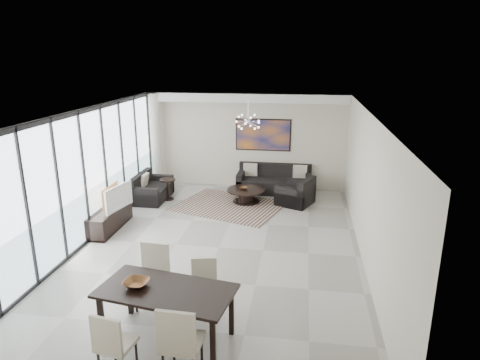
% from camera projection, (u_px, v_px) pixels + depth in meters
% --- Properties ---
extents(room_shell, '(6.00, 9.00, 2.90)m').
position_uv_depth(room_shell, '(240.00, 184.00, 8.76)').
color(room_shell, '#A8A39B').
rests_on(room_shell, ground).
extents(window_wall, '(0.37, 8.95, 2.90)m').
position_uv_depth(window_wall, '(88.00, 177.00, 9.23)').
color(window_wall, white).
rests_on(window_wall, floor).
extents(soffit, '(5.98, 0.40, 0.26)m').
position_uv_depth(soffit, '(246.00, 98.00, 12.52)').
color(soffit, white).
rests_on(soffit, room_shell).
extents(painting, '(1.68, 0.04, 0.98)m').
position_uv_depth(painting, '(263.00, 135.00, 12.93)').
color(painting, '#CB6C1C').
rests_on(painting, room_shell).
extents(chandelier, '(0.66, 0.66, 0.71)m').
position_uv_depth(chandelier, '(248.00, 122.00, 10.89)').
color(chandelier, silver).
rests_on(chandelier, room_shell).
extents(rug, '(3.27, 2.87, 0.01)m').
position_uv_depth(rug, '(230.00, 206.00, 11.73)').
color(rug, black).
rests_on(rug, floor).
extents(coffee_table, '(1.07, 1.07, 0.38)m').
position_uv_depth(coffee_table, '(246.00, 195.00, 12.00)').
color(coffee_table, black).
rests_on(coffee_table, floor).
extents(bowl_coffee, '(0.26, 0.26, 0.07)m').
position_uv_depth(bowl_coffee, '(243.00, 188.00, 11.92)').
color(bowl_coffee, brown).
rests_on(bowl_coffee, coffee_table).
extents(sofa_main, '(2.20, 0.90, 0.80)m').
position_uv_depth(sofa_main, '(274.00, 183.00, 12.89)').
color(sofa_main, black).
rests_on(sofa_main, floor).
extents(loveseat, '(0.83, 1.48, 0.74)m').
position_uv_depth(loveseat, '(151.00, 191.00, 12.23)').
color(loveseat, black).
rests_on(loveseat, floor).
extents(armchair, '(1.15, 1.17, 0.76)m').
position_uv_depth(armchair, '(296.00, 195.00, 11.81)').
color(armchair, black).
rests_on(armchair, floor).
extents(side_table, '(0.44, 0.44, 0.61)m').
position_uv_depth(side_table, '(168.00, 186.00, 12.14)').
color(side_table, black).
rests_on(side_table, floor).
extents(tv_console, '(0.46, 1.63, 0.51)m').
position_uv_depth(tv_console, '(110.00, 219.00, 10.15)').
color(tv_console, black).
rests_on(tv_console, floor).
extents(television, '(0.32, 1.01, 0.58)m').
position_uv_depth(television, '(115.00, 197.00, 10.01)').
color(television, gray).
rests_on(television, tv_console).
extents(dining_table, '(2.06, 1.27, 0.81)m').
position_uv_depth(dining_table, '(166.00, 295.00, 6.12)').
color(dining_table, black).
rests_on(dining_table, floor).
extents(dining_chair_sw, '(0.50, 0.50, 0.94)m').
position_uv_depth(dining_chair_sw, '(112.00, 341.00, 5.41)').
color(dining_chair_sw, '#C0B69F').
rests_on(dining_chair_sw, floor).
extents(dining_chair_se, '(0.52, 0.52, 1.09)m').
position_uv_depth(dining_chair_se, '(179.00, 339.00, 5.32)').
color(dining_chair_se, '#C0B69F').
rests_on(dining_chair_se, floor).
extents(dining_chair_nw, '(0.52, 0.52, 1.05)m').
position_uv_depth(dining_chair_nw, '(153.00, 271.00, 7.02)').
color(dining_chair_nw, '#C0B69F').
rests_on(dining_chair_nw, floor).
extents(dining_chair_ne, '(0.49, 0.49, 0.89)m').
position_uv_depth(dining_chair_ne, '(204.00, 282.00, 6.86)').
color(dining_chair_ne, '#C0B69F').
rests_on(dining_chair_ne, floor).
extents(bowl_dining, '(0.40, 0.40, 0.09)m').
position_uv_depth(bowl_dining, '(136.00, 283.00, 6.17)').
color(bowl_dining, brown).
rests_on(bowl_dining, dining_table).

